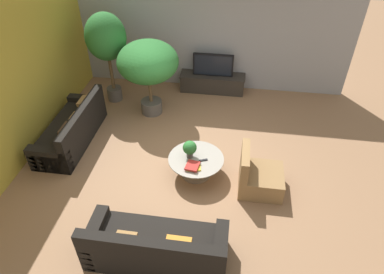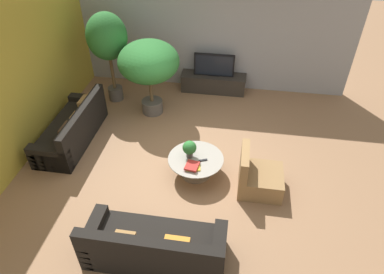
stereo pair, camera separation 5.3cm
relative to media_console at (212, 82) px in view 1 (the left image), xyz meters
The scene contains 14 objects.
ground_plane 2.96m from the media_console, 95.54° to the right, with size 24.00×24.00×0.00m, color #8C6647.
back_wall_stone 1.33m from the media_console, 131.71° to the left, with size 7.40×0.12×3.00m, color #939399.
side_wall_left 4.65m from the media_console, 142.30° to the right, with size 0.12×7.40×3.00m, color gold.
media_console is the anchor object (origin of this frame).
television 0.51m from the media_console, 90.00° to the right, with size 1.04×0.13×0.59m.
coffee_table 3.24m from the media_console, 89.94° to the right, with size 1.07×1.07×0.40m.
couch_by_wall 3.81m from the media_console, 137.18° to the right, with size 0.84×2.12×0.84m.
couch_near_entry 5.19m from the media_console, 93.70° to the right, with size 2.12×0.84×0.84m.
armchair_wicker 3.64m from the media_console, 70.95° to the right, with size 0.80×0.76×0.86m.
potted_palm_tall 2.92m from the media_console, 161.83° to the right, with size 0.95×0.95×2.25m.
potted_palm_corner 2.13m from the media_console, 137.63° to the right, with size 1.39×1.39×1.81m.
potted_plant_tabletop 3.23m from the media_console, 92.21° to the right, with size 0.27×0.27×0.36m.
book_stack 3.50m from the media_console, 90.35° to the right, with size 0.30×0.30×0.06m.
remote_black 3.29m from the media_console, 87.38° to the right, with size 0.04×0.16×0.02m, color black.
Camera 1 is at (0.92, -5.12, 4.77)m, focal length 32.00 mm.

